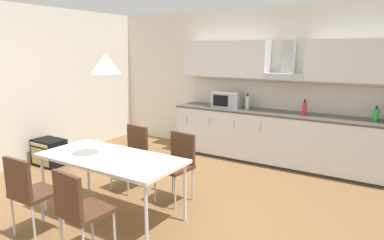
{
  "coord_description": "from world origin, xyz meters",
  "views": [
    {
      "loc": [
        2.5,
        -2.97,
        1.91
      ],
      "look_at": [
        0.17,
        0.76,
        1.0
      ],
      "focal_mm": 32.0,
      "sensor_mm": 36.0,
      "label": 1
    }
  ],
  "objects_px": {
    "chair_near_right": "(78,206)",
    "guitar_amp": "(49,152)",
    "chair_far_right": "(178,160)",
    "pendant_lamp": "(106,63)",
    "bottle_white": "(247,102)",
    "bottle_green": "(376,115)",
    "microwave": "(227,100)",
    "dining_table": "(111,160)",
    "bottle_red": "(304,108)",
    "chair_near_left": "(28,188)",
    "chair_far_left": "(132,151)"
  },
  "relations": [
    {
      "from": "chair_far_right",
      "to": "pendant_lamp",
      "type": "height_order",
      "value": "pendant_lamp"
    },
    {
      "from": "microwave",
      "to": "pendant_lamp",
      "type": "bearing_deg",
      "value": -90.72
    },
    {
      "from": "chair_near_left",
      "to": "chair_far_left",
      "type": "xyz_separation_m",
      "value": [
        0.01,
        1.56,
        0.0
      ]
    },
    {
      "from": "chair_near_left",
      "to": "chair_far_right",
      "type": "height_order",
      "value": "same"
    },
    {
      "from": "dining_table",
      "to": "chair_near_right",
      "type": "bearing_deg",
      "value": -64.33
    },
    {
      "from": "guitar_amp",
      "to": "chair_far_left",
      "type": "bearing_deg",
      "value": 0.83
    },
    {
      "from": "chair_near_left",
      "to": "guitar_amp",
      "type": "relative_size",
      "value": 1.67
    },
    {
      "from": "guitar_amp",
      "to": "chair_far_right",
      "type": "bearing_deg",
      "value": 0.58
    },
    {
      "from": "chair_near_right",
      "to": "chair_far_right",
      "type": "bearing_deg",
      "value": 89.41
    },
    {
      "from": "bottle_white",
      "to": "chair_near_right",
      "type": "height_order",
      "value": "bottle_white"
    },
    {
      "from": "dining_table",
      "to": "chair_near_right",
      "type": "height_order",
      "value": "chair_near_right"
    },
    {
      "from": "dining_table",
      "to": "pendant_lamp",
      "type": "distance_m",
      "value": 1.09
    },
    {
      "from": "microwave",
      "to": "bottle_red",
      "type": "bearing_deg",
      "value": 0.6
    },
    {
      "from": "bottle_green",
      "to": "guitar_amp",
      "type": "relative_size",
      "value": 0.43
    },
    {
      "from": "chair_near_right",
      "to": "chair_far_left",
      "type": "bearing_deg",
      "value": 115.63
    },
    {
      "from": "bottle_green",
      "to": "chair_near_left",
      "type": "relative_size",
      "value": 0.26
    },
    {
      "from": "bottle_white",
      "to": "bottle_green",
      "type": "distance_m",
      "value": 2.01
    },
    {
      "from": "chair_near_right",
      "to": "pendant_lamp",
      "type": "xyz_separation_m",
      "value": [
        -0.37,
        0.78,
        1.23
      ]
    },
    {
      "from": "bottle_green",
      "to": "guitar_amp",
      "type": "xyz_separation_m",
      "value": [
        -4.64,
        -2.17,
        -0.76
      ]
    },
    {
      "from": "chair_near_left",
      "to": "pendant_lamp",
      "type": "relative_size",
      "value": 2.72
    },
    {
      "from": "bottle_white",
      "to": "bottle_green",
      "type": "height_order",
      "value": "bottle_white"
    },
    {
      "from": "bottle_red",
      "to": "bottle_green",
      "type": "xyz_separation_m",
      "value": [
        1.02,
        0.03,
        -0.01
      ]
    },
    {
      "from": "bottle_green",
      "to": "pendant_lamp",
      "type": "height_order",
      "value": "pendant_lamp"
    },
    {
      "from": "microwave",
      "to": "chair_far_left",
      "type": "bearing_deg",
      "value": -101.07
    },
    {
      "from": "bottle_red",
      "to": "pendant_lamp",
      "type": "relative_size",
      "value": 0.77
    },
    {
      "from": "guitar_amp",
      "to": "chair_near_right",
      "type": "bearing_deg",
      "value": -30.63
    },
    {
      "from": "bottle_red",
      "to": "pendant_lamp",
      "type": "bearing_deg",
      "value": -116.11
    },
    {
      "from": "chair_near_right",
      "to": "guitar_amp",
      "type": "height_order",
      "value": "chair_near_right"
    },
    {
      "from": "microwave",
      "to": "dining_table",
      "type": "distance_m",
      "value": 2.89
    },
    {
      "from": "bottle_white",
      "to": "chair_near_right",
      "type": "xyz_separation_m",
      "value": [
        -0.04,
        -3.7,
        -0.47
      ]
    },
    {
      "from": "bottle_red",
      "to": "bottle_green",
      "type": "distance_m",
      "value": 1.02
    },
    {
      "from": "chair_far_left",
      "to": "chair_far_right",
      "type": "bearing_deg",
      "value": -0.0
    },
    {
      "from": "dining_table",
      "to": "pendant_lamp",
      "type": "bearing_deg",
      "value": 33.69
    },
    {
      "from": "bottle_white",
      "to": "dining_table",
      "type": "height_order",
      "value": "bottle_white"
    },
    {
      "from": "bottle_red",
      "to": "chair_near_right",
      "type": "bearing_deg",
      "value": -105.85
    },
    {
      "from": "microwave",
      "to": "guitar_amp",
      "type": "bearing_deg",
      "value": -136.69
    },
    {
      "from": "bottle_green",
      "to": "chair_far_left",
      "type": "distance_m",
      "value": 3.55
    },
    {
      "from": "bottle_red",
      "to": "microwave",
      "type": "bearing_deg",
      "value": -179.4
    },
    {
      "from": "chair_far_left",
      "to": "microwave",
      "type": "bearing_deg",
      "value": 78.93
    },
    {
      "from": "chair_near_right",
      "to": "chair_near_left",
      "type": "distance_m",
      "value": 0.75
    },
    {
      "from": "bottle_white",
      "to": "chair_far_left",
      "type": "height_order",
      "value": "bottle_white"
    },
    {
      "from": "bottle_green",
      "to": "chair_near_right",
      "type": "distance_m",
      "value": 4.25
    },
    {
      "from": "bottle_red",
      "to": "chair_far_left",
      "type": "bearing_deg",
      "value": -130.31
    },
    {
      "from": "dining_table",
      "to": "bottle_red",
      "type": "bearing_deg",
      "value": 63.89
    },
    {
      "from": "guitar_amp",
      "to": "microwave",
      "type": "bearing_deg",
      "value": 43.31
    },
    {
      "from": "bottle_white",
      "to": "chair_far_right",
      "type": "height_order",
      "value": "bottle_white"
    },
    {
      "from": "microwave",
      "to": "guitar_amp",
      "type": "height_order",
      "value": "microwave"
    },
    {
      "from": "microwave",
      "to": "chair_near_left",
      "type": "relative_size",
      "value": 0.55
    },
    {
      "from": "bottle_white",
      "to": "chair_far_right",
      "type": "relative_size",
      "value": 0.31
    },
    {
      "from": "bottle_white",
      "to": "guitar_amp",
      "type": "distance_m",
      "value": 3.49
    }
  ]
}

